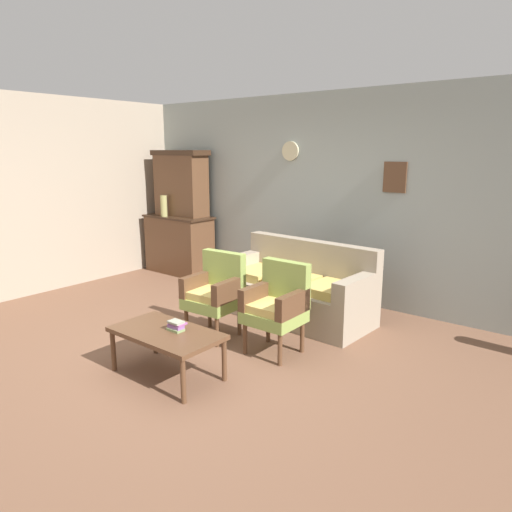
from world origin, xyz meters
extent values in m
plane|color=brown|center=(0.00, 0.00, 0.00)|extent=(7.68, 7.68, 0.00)
cube|color=#939E99|center=(0.00, 2.63, 1.35)|extent=(6.40, 0.06, 2.70)
cube|color=brown|center=(0.90, 2.58, 1.65)|extent=(0.28, 0.02, 0.36)
cylinder|color=beige|center=(-0.60, 2.58, 1.95)|extent=(0.26, 0.03, 0.26)
cube|color=gray|center=(-3.23, 0.00, 1.35)|extent=(0.06, 5.20, 2.70)
cube|color=brown|center=(-2.53, 2.25, 0.45)|extent=(1.10, 0.52, 0.90)
cube|color=#342115|center=(-2.53, 2.25, 0.92)|extent=(1.16, 0.55, 0.03)
cube|color=brown|center=(-2.53, 2.33, 1.41)|extent=(0.90, 0.36, 0.95)
cube|color=#342115|center=(-2.53, 2.33, 1.92)|extent=(0.99, 0.38, 0.08)
cylinder|color=tan|center=(-2.65, 2.06, 1.10)|extent=(0.10, 0.10, 0.33)
cube|color=gray|center=(0.15, 1.62, 0.21)|extent=(1.87, 0.89, 0.42)
cube|color=gray|center=(0.17, 1.94, 0.66)|extent=(1.84, 0.26, 0.48)
cube|color=gray|center=(0.99, 1.57, 0.54)|extent=(0.20, 0.81, 0.24)
cube|color=gray|center=(-0.68, 1.66, 0.54)|extent=(0.20, 0.81, 0.24)
cube|color=tan|center=(0.68, 1.55, 0.47)|extent=(0.51, 0.58, 0.10)
cube|color=tan|center=(0.15, 1.58, 0.47)|extent=(0.51, 0.58, 0.10)
cube|color=tan|center=(-0.38, 1.60, 0.47)|extent=(0.51, 0.58, 0.10)
cube|color=#849947|center=(-0.21, 0.60, 0.38)|extent=(0.55, 0.51, 0.12)
cube|color=tan|center=(-0.21, 0.58, 0.47)|extent=(0.47, 0.44, 0.10)
cube|color=#849947|center=(-0.22, 0.80, 0.67)|extent=(0.53, 0.13, 0.46)
cube|color=brown|center=(0.01, 0.61, 0.55)|extent=(0.11, 0.48, 0.22)
cube|color=brown|center=(-0.43, 0.58, 0.55)|extent=(0.11, 0.48, 0.22)
cylinder|color=brown|center=(0.01, 0.42, 0.16)|extent=(0.04, 0.04, 0.32)
cylinder|color=brown|center=(-0.41, 0.39, 0.16)|extent=(0.04, 0.04, 0.32)
cylinder|color=brown|center=(-0.01, 0.80, 0.16)|extent=(0.04, 0.04, 0.32)
cylinder|color=brown|center=(-0.43, 0.77, 0.16)|extent=(0.04, 0.04, 0.32)
cube|color=#849947|center=(0.56, 0.66, 0.38)|extent=(0.52, 0.48, 0.12)
cube|color=tan|center=(0.56, 0.64, 0.47)|extent=(0.44, 0.41, 0.10)
cube|color=#849947|center=(0.55, 0.86, 0.67)|extent=(0.52, 0.10, 0.46)
cube|color=brown|center=(0.78, 0.66, 0.55)|extent=(0.08, 0.48, 0.22)
cube|color=brown|center=(0.34, 0.66, 0.55)|extent=(0.08, 0.48, 0.22)
cylinder|color=brown|center=(0.77, 0.47, 0.16)|extent=(0.04, 0.04, 0.32)
cylinder|color=brown|center=(0.35, 0.47, 0.16)|extent=(0.04, 0.04, 0.32)
cylinder|color=brown|center=(0.76, 0.85, 0.16)|extent=(0.04, 0.04, 0.32)
cylinder|color=brown|center=(0.34, 0.85, 0.16)|extent=(0.04, 0.04, 0.32)
cube|color=brown|center=(0.10, -0.31, 0.40)|extent=(1.00, 0.56, 0.04)
cylinder|color=brown|center=(-0.36, -0.07, 0.19)|extent=(0.04, 0.04, 0.38)
cylinder|color=brown|center=(0.56, -0.07, 0.19)|extent=(0.04, 0.04, 0.38)
cylinder|color=brown|center=(-0.36, -0.55, 0.19)|extent=(0.04, 0.04, 0.38)
cylinder|color=brown|center=(0.56, -0.55, 0.19)|extent=(0.04, 0.04, 0.38)
cube|color=#7A9058|center=(0.16, -0.26, 0.43)|extent=(0.14, 0.09, 0.02)
cube|color=#8D589F|center=(0.16, -0.25, 0.46)|extent=(0.14, 0.08, 0.03)
cube|color=#9A538F|center=(0.16, -0.23, 0.48)|extent=(0.13, 0.11, 0.02)
cube|color=gray|center=(0.16, -0.25, 0.50)|extent=(0.13, 0.10, 0.02)
camera|label=1|loc=(3.13, -2.86, 1.97)|focal=33.11mm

